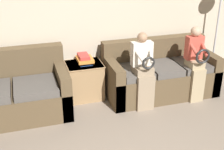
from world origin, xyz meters
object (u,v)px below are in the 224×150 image
object	(u,v)px
child_left_seated	(143,69)
side_shelf	(85,80)
couch_side	(13,94)
child_right_seated	(196,61)
couch_main	(159,75)
book_stack	(84,59)

from	to	relation	value
child_left_seated	side_shelf	world-z (taller)	child_left_seated
couch_side	child_right_seated	bearing A→B (deg)	-6.93
couch_main	side_shelf	size ratio (longest dim) A/B	3.04
side_shelf	couch_side	bearing A→B (deg)	-169.33
child_left_seated	book_stack	size ratio (longest dim) A/B	3.88
child_left_seated	side_shelf	bearing A→B (deg)	145.06
couch_main	child_left_seated	xyz separation A→B (m)	(-0.46, -0.35, 0.32)
couch_side	side_shelf	distance (m)	1.18
couch_side	side_shelf	world-z (taller)	couch_side
couch_main	couch_side	xyz separation A→B (m)	(-2.43, -0.00, 0.00)
couch_side	side_shelf	xyz separation A→B (m)	(1.16, 0.22, -0.02)
couch_side	side_shelf	size ratio (longest dim) A/B	2.68
child_right_seated	book_stack	bearing A→B (deg)	161.94
couch_main	book_stack	world-z (taller)	couch_main
child_right_seated	side_shelf	size ratio (longest dim) A/B	1.99
child_right_seated	side_shelf	bearing A→B (deg)	161.78
couch_side	side_shelf	bearing A→B (deg)	10.67
book_stack	child_left_seated	bearing A→B (deg)	-34.84
side_shelf	book_stack	xyz separation A→B (m)	(0.01, -0.01, 0.38)
child_left_seated	child_right_seated	size ratio (longest dim) A/B	0.99
couch_side	couch_main	bearing A→B (deg)	0.04
couch_side	book_stack	world-z (taller)	couch_side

